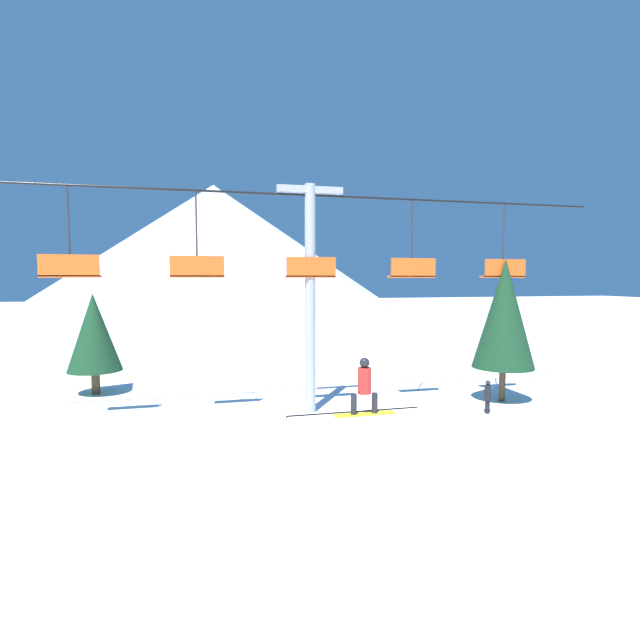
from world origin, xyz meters
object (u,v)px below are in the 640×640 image
at_px(snowboarder, 364,387).
at_px(distant_skier, 488,395).
at_px(snow_ramp, 387,491).
at_px(pine_tree_near, 504,314).

relative_size(snowboarder, distant_skier, 1.11).
distance_m(snow_ramp, snowboarder, 2.32).
bearing_deg(distant_skier, snowboarder, -139.79).
bearing_deg(distant_skier, snow_ramp, -133.07).
relative_size(snow_ramp, pine_tree_near, 0.71).
height_order(pine_tree_near, distant_skier, pine_tree_near).
distance_m(snow_ramp, pine_tree_near, 12.61).
bearing_deg(pine_tree_near, snowboarder, -139.38).
xyz_separation_m(snow_ramp, pine_tree_near, (8.57, 8.91, 2.54)).
relative_size(pine_tree_near, distant_skier, 4.64).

